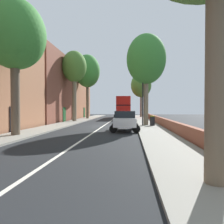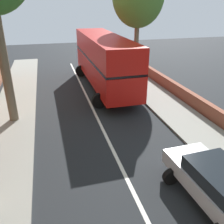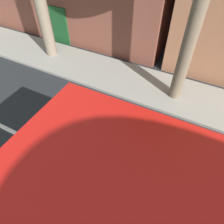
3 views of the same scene
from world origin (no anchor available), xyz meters
The scene contains 0 objects.
Camera 3 is at (2.56, 14.09, 6.15)m, focal length 32.89 mm.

